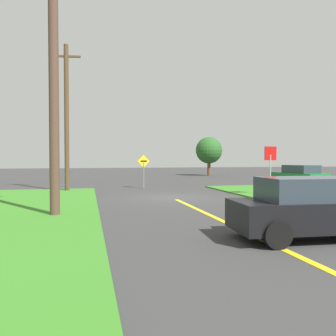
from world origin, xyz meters
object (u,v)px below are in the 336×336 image
at_px(stop_sign, 270,161).
at_px(car_on_crossroad, 299,176).
at_px(direction_sign, 144,168).
at_px(oak_tree_left, 209,150).
at_px(utility_pole_near, 54,86).
at_px(utility_pole_mid, 67,116).
at_px(car_behind_on_main_road, 313,208).

height_order(stop_sign, car_on_crossroad, stop_sign).
bearing_deg(direction_sign, oak_tree_left, 55.91).
relative_size(car_on_crossroad, oak_tree_left, 0.97).
xyz_separation_m(utility_pole_near, oak_tree_left, (15.69, 26.71, -1.62)).
xyz_separation_m(utility_pole_mid, direction_sign, (5.16, 1.21, -3.32)).
distance_m(utility_pole_near, utility_pole_mid, 9.73).
height_order(direction_sign, oak_tree_left, oak_tree_left).
bearing_deg(utility_pole_mid, car_on_crossroad, 1.35).
bearing_deg(car_behind_on_main_road, utility_pole_near, 147.63).
relative_size(utility_pole_mid, direction_sign, 3.93).
distance_m(direction_sign, oak_tree_left, 19.11).
distance_m(car_behind_on_main_road, oak_tree_left, 33.09).
distance_m(car_behind_on_main_road, utility_pole_near, 9.50).
height_order(utility_pole_mid, oak_tree_left, utility_pole_mid).
height_order(car_behind_on_main_road, car_on_crossroad, same).
bearing_deg(stop_sign, direction_sign, -53.51).
bearing_deg(car_on_crossroad, utility_pole_near, 113.26).
bearing_deg(utility_pole_mid, direction_sign, 13.25).
xyz_separation_m(utility_pole_near, utility_pole_mid, (-0.14, 9.73, 0.06)).
bearing_deg(direction_sign, utility_pole_near, -114.63).
bearing_deg(stop_sign, car_behind_on_main_road, 59.41).
bearing_deg(utility_pole_near, oak_tree_left, 59.57).
bearing_deg(car_behind_on_main_road, oak_tree_left, 78.63).
height_order(car_behind_on_main_road, direction_sign, direction_sign).
distance_m(utility_pole_mid, oak_tree_left, 23.27).
bearing_deg(utility_pole_near, car_behind_on_main_road, -36.32).
bearing_deg(direction_sign, stop_sign, -46.89).
bearing_deg(stop_sign, utility_pole_near, 14.68).
height_order(utility_pole_near, utility_pole_mid, utility_pole_mid).
height_order(car_on_crossroad, oak_tree_left, oak_tree_left).
relative_size(utility_pole_near, oak_tree_left, 1.95).
xyz_separation_m(car_behind_on_main_road, utility_pole_mid, (-7.10, 14.85, 4.00)).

